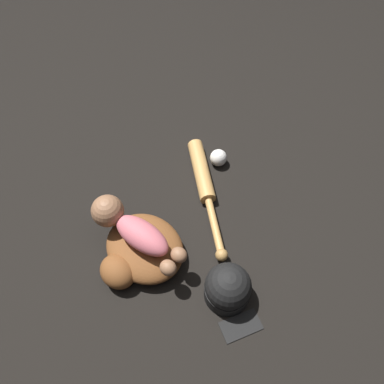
{
  "coord_description": "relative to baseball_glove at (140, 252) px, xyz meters",
  "views": [
    {
      "loc": [
        -0.61,
        0.25,
        1.26
      ],
      "look_at": [
        0.01,
        -0.27,
        0.08
      ],
      "focal_mm": 35.0,
      "sensor_mm": 36.0,
      "label": 1
    }
  ],
  "objects": [
    {
      "name": "baseball",
      "position": [
        0.15,
        -0.51,
        -0.01
      ],
      "size": [
        0.07,
        0.07,
        0.07
      ],
      "color": "white",
      "rests_on": "ground"
    },
    {
      "name": "baseball_cap",
      "position": [
        -0.3,
        -0.15,
        0.01
      ],
      "size": [
        0.24,
        0.19,
        0.16
      ],
      "color": "black",
      "rests_on": "ground"
    },
    {
      "name": "ground_plane",
      "position": [
        0.06,
        -0.02,
        -0.05
      ],
      "size": [
        6.0,
        6.0,
        0.0
      ],
      "primitive_type": "plane",
      "color": "black"
    },
    {
      "name": "baby_figure",
      "position": [
        0.05,
        -0.01,
        0.1
      ],
      "size": [
        0.38,
        0.18,
        0.11
      ],
      "color": "#D16670",
      "rests_on": "baseball_glove"
    },
    {
      "name": "baseball_bat",
      "position": [
        0.09,
        -0.38,
        -0.02
      ],
      "size": [
        0.5,
        0.32,
        0.06
      ],
      "color": "tan",
      "rests_on": "ground"
    },
    {
      "name": "baseball_glove",
      "position": [
        0.0,
        0.0,
        0.0
      ],
      "size": [
        0.33,
        0.33,
        0.1
      ],
      "color": "brown",
      "rests_on": "ground"
    }
  ]
}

